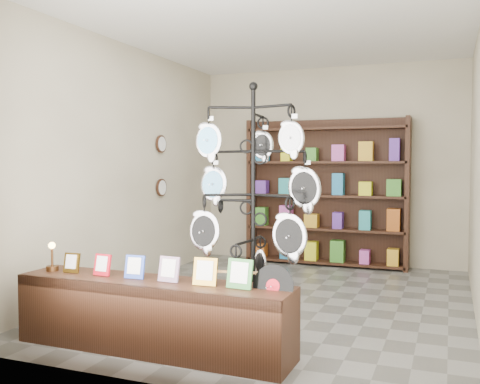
% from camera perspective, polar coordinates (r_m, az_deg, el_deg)
% --- Properties ---
extents(ground, '(5.00, 5.00, 0.00)m').
position_cam_1_polar(ground, '(6.11, 4.33, -11.46)').
color(ground, slate).
rests_on(ground, ground).
extents(room_envelope, '(5.00, 5.00, 5.00)m').
position_cam_1_polar(room_envelope, '(5.92, 4.40, 6.15)').
color(room_envelope, beige).
rests_on(room_envelope, ground).
extents(display_tree, '(1.12, 0.98, 2.19)m').
position_cam_1_polar(display_tree, '(4.40, 1.42, -0.33)').
color(display_tree, black).
rests_on(display_tree, ground).
extents(front_shelf, '(2.37, 0.51, 0.84)m').
position_cam_1_polar(front_shelf, '(4.53, -9.35, -12.82)').
color(front_shelf, black).
rests_on(front_shelf, ground).
extents(back_shelving, '(2.42, 0.36, 2.20)m').
position_cam_1_polar(back_shelving, '(8.15, 9.14, -0.52)').
color(back_shelving, black).
rests_on(back_shelving, ground).
extents(wall_clocks, '(0.03, 0.24, 0.84)m').
position_cam_1_polar(wall_clocks, '(7.44, -8.40, 2.78)').
color(wall_clocks, black).
rests_on(wall_clocks, ground).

